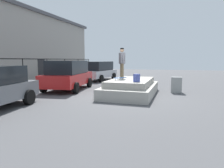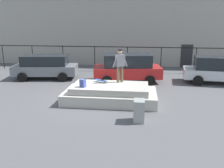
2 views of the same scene
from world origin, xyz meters
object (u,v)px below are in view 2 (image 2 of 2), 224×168
Objects in this scene: backpack at (83,83)px; skateboarder at (120,63)px; car_grey_hatchback_near at (45,66)px; car_red_hatchback_mid at (127,67)px; car_silver_hatchback_far at (220,69)px; utility_box at (139,111)px; skateboard at (101,80)px.

skateboarder is at bearing -116.94° from backpack.
car_grey_hatchback_near is at bearing 146.67° from skateboarder.
car_red_hatchback_mid is (5.77, -0.10, 0.09)m from car_grey_hatchback_near.
car_silver_hatchback_far is at bearing -119.12° from backpack.
backpack is 6.25m from car_grey_hatchback_near.
utility_box is (0.90, -6.60, -0.52)m from car_red_hatchback_mid.
car_grey_hatchback_near reaches higher than utility_box.
skateboarder is 7.32m from car_silver_hatchback_far.
car_red_hatchback_mid reaches higher than backpack.
utility_box is (-5.11, -6.86, -0.47)m from car_silver_hatchback_far.
car_silver_hatchback_far is (6.01, 0.25, -0.05)m from car_red_hatchback_mid.
utility_box is at bearing -54.00° from skateboard.
car_red_hatchback_mid is at bearing -1.02° from car_grey_hatchback_near.
car_grey_hatchback_near is at bearing -179.27° from car_silver_hatchback_far.
utility_box is at bearing -45.13° from car_grey_hatchback_near.
car_grey_hatchback_near is at bearing 178.98° from car_red_hatchback_mid.
car_red_hatchback_mid is (1.16, 3.76, 0.02)m from skateboard.
skateboard is 6.01m from car_grey_hatchback_near.
backpack is 5.13m from car_red_hatchback_mid.
utility_box is (2.07, -2.84, -0.50)m from skateboard.
car_silver_hatchback_far is at bearing 31.93° from skateboarder.
skateboard is at bearing 125.79° from utility_box.
car_silver_hatchback_far reaches higher than utility_box.
skateboard reaches higher than utility_box.
car_red_hatchback_mid is 1.01× the size of car_silver_hatchback_far.
skateboarder is at bearing -148.07° from car_silver_hatchback_far.
car_grey_hatchback_near is at bearing 134.66° from utility_box.
backpack is at bearing 146.33° from utility_box.
skateboarder is 4.52× the size of backpack.
utility_box is (2.77, -1.83, -0.59)m from backpack.
car_silver_hatchback_far is (7.17, 4.01, -0.03)m from skateboard.
skateboarder is 0.37× the size of car_red_hatchback_mid.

